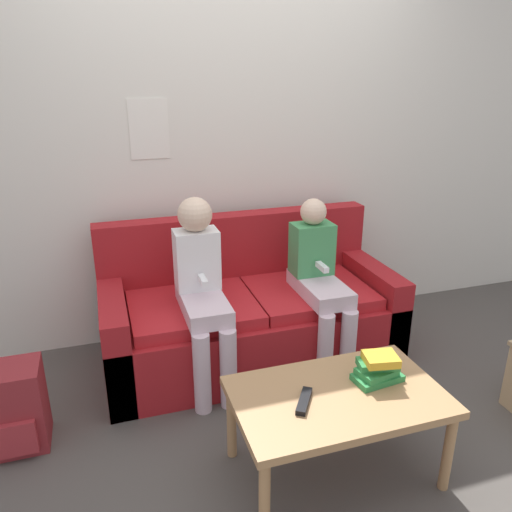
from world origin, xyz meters
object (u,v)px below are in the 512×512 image
person_right (320,278)px  person_left (202,285)px  couch (249,315)px  backpack (16,408)px  coffee_table (337,403)px  tv_remote (304,401)px

person_right → person_left: bearing=178.9°
couch → backpack: (-1.27, -0.44, -0.07)m
coffee_table → tv_remote: 0.17m
couch → person_left: bearing=-150.1°
couch → coffee_table: (0.07, -1.05, 0.08)m
tv_remote → backpack: tv_remote is taller
coffee_table → person_right: bearing=70.6°
person_left → backpack: bearing=-165.0°
couch → person_left: (-0.32, -0.18, 0.32)m
person_left → tv_remote: (0.23, -0.89, -0.18)m
couch → person_right: (0.37, -0.20, 0.28)m
couch → coffee_table: bearing=-86.2°
tv_remote → person_left: bearing=137.9°
person_left → couch: bearing=29.9°
person_left → tv_remote: 0.93m
person_right → tv_remote: bearing=-118.0°
coffee_table → couch: bearing=93.8°
coffee_table → backpack: 1.49m
tv_remote → backpack: size_ratio=0.39×
backpack → person_left: bearing=15.0°
tv_remote → couch: bearing=118.4°
couch → person_left: 0.49m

